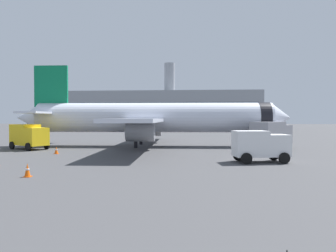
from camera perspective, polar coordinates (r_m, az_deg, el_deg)
airplane_at_gate at (r=41.83m, az=-2.85°, el=1.44°), size 35.70×32.14×10.50m
service_truck at (r=40.96m, az=-23.36°, el=-1.55°), size 5.25×4.36×2.90m
fuel_truck at (r=40.15m, az=17.74°, el=-1.32°), size 5.75×6.10×3.20m
cargo_van at (r=27.61m, az=15.90°, el=-3.19°), size 4.66×2.93×2.60m
safety_cone_near at (r=34.71m, az=-19.11°, el=-4.06°), size 0.44×0.44×0.76m
safety_cone_far at (r=21.89m, az=-23.56°, el=-7.18°), size 0.44×0.44×0.84m
terminal_building at (r=134.16m, az=-1.07°, el=2.96°), size 78.66×21.98×26.28m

